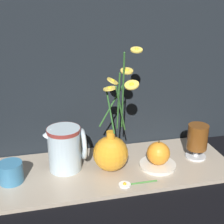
# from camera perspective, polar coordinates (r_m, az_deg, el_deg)

# --- Properties ---
(ground_plane) EXTENTS (6.00, 6.00, 0.00)m
(ground_plane) POSITION_cam_1_polar(r_m,az_deg,el_deg) (1.03, 0.16, -10.60)
(ground_plane) COLOR black
(shelf) EXTENTS (0.78, 0.29, 0.01)m
(shelf) POSITION_cam_1_polar(r_m,az_deg,el_deg) (1.03, 0.16, -10.32)
(shelf) COLOR tan
(shelf) RESTS_ON ground_plane
(vase_with_flowers) EXTENTS (0.15, 0.16, 0.39)m
(vase_with_flowers) POSITION_cam_1_polar(r_m,az_deg,el_deg) (0.98, -0.17, -7.08)
(vase_with_flowers) COLOR orange
(vase_with_flowers) RESTS_ON shelf
(yellow_mug) EXTENTS (0.08, 0.07, 0.06)m
(yellow_mug) POSITION_cam_1_polar(r_m,az_deg,el_deg) (0.99, -18.16, -10.46)
(yellow_mug) COLOR teal
(yellow_mug) RESTS_ON shelf
(ceramic_pitcher) EXTENTS (0.13, 0.10, 0.15)m
(ceramic_pitcher) POSITION_cam_1_polar(r_m,az_deg,el_deg) (0.99, -8.46, -6.33)
(ceramic_pitcher) COLOR silver
(ceramic_pitcher) RESTS_ON shelf
(tea_glass) EXTENTS (0.07, 0.07, 0.12)m
(tea_glass) POSITION_cam_1_polar(r_m,az_deg,el_deg) (1.09, 15.30, -4.66)
(tea_glass) COLOR silver
(tea_glass) RESTS_ON shelf
(saucer_plate) EXTENTS (0.12, 0.12, 0.01)m
(saucer_plate) POSITION_cam_1_polar(r_m,az_deg,el_deg) (1.04, 8.34, -9.55)
(saucer_plate) COLOR silver
(saucer_plate) RESTS_ON shelf
(orange_fruit) EXTENTS (0.07, 0.07, 0.08)m
(orange_fruit) POSITION_cam_1_polar(r_m,az_deg,el_deg) (1.02, 8.47, -7.49)
(orange_fruit) COLOR orange
(orange_fruit) RESTS_ON saucer_plate
(loose_daisy) EXTENTS (0.12, 0.04, 0.01)m
(loose_daisy) POSITION_cam_1_polar(r_m,az_deg,el_deg) (0.94, 3.18, -13.02)
(loose_daisy) COLOR #3D7A33
(loose_daisy) RESTS_ON shelf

